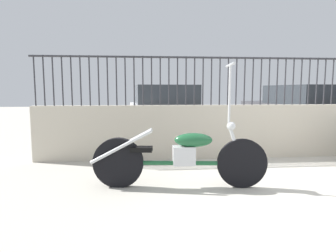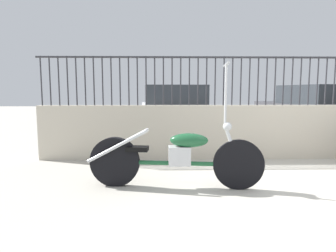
% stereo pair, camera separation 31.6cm
% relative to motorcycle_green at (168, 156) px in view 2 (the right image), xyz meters
% --- Properties ---
extents(low_wall, '(8.93, 0.18, 0.98)m').
position_rel_motorcycle_green_xyz_m(low_wall, '(2.19, 1.62, 0.08)').
color(low_wall, beige).
rests_on(low_wall, ground_plane).
extents(fence_railing, '(8.93, 0.04, 0.86)m').
position_rel_motorcycle_green_xyz_m(fence_railing, '(2.19, 1.62, 1.12)').
color(fence_railing, '#2D2D33').
rests_on(fence_railing, low_wall).
extents(motorcycle_green, '(2.25, 0.55, 1.58)m').
position_rel_motorcycle_green_xyz_m(motorcycle_green, '(0.00, 0.00, 0.00)').
color(motorcycle_green, black).
rests_on(motorcycle_green, ground_plane).
extents(car_white, '(1.97, 4.18, 1.38)m').
position_rel_motorcycle_green_xyz_m(car_white, '(0.23, 4.53, 0.28)').
color(car_white, black).
rests_on(car_white, ground_plane).
extents(car_dark_grey, '(2.19, 4.68, 1.39)m').
position_rel_motorcycle_green_xyz_m(car_dark_grey, '(4.31, 4.57, 0.28)').
color(car_dark_grey, black).
rests_on(car_dark_grey, ground_plane).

